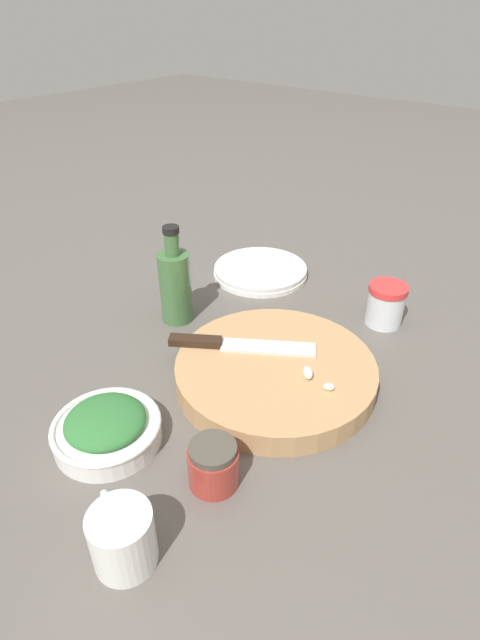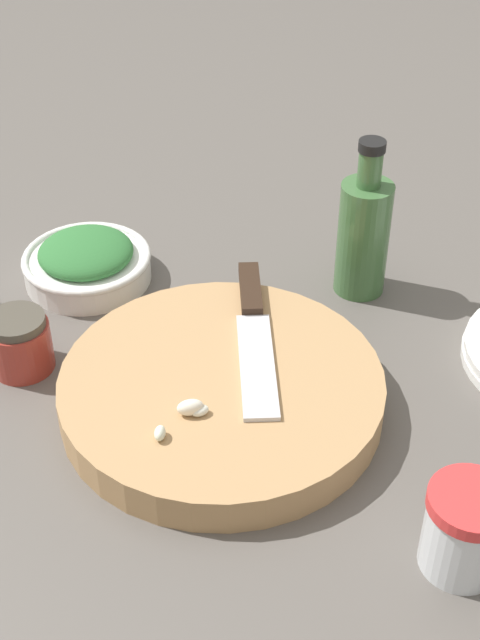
{
  "view_description": "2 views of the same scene",
  "coord_description": "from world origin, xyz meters",
  "views": [
    {
      "loc": [
        -0.48,
        -0.46,
        0.52
      ],
      "look_at": [
        0.04,
        -0.04,
        0.08
      ],
      "focal_mm": 28.0,
      "sensor_mm": 36.0,
      "label": 1
    },
    {
      "loc": [
        0.38,
        -0.66,
        0.61
      ],
      "look_at": [
        0.01,
        -0.04,
        0.05
      ],
      "focal_mm": 50.0,
      "sensor_mm": 36.0,
      "label": 2
    }
  ],
  "objects": [
    {
      "name": "ground_plane",
      "position": [
        0.0,
        0.0,
        0.0
      ],
      "size": [
        5.0,
        5.0,
        0.0
      ],
      "primitive_type": "plane",
      "color": "#56514C"
    },
    {
      "name": "cutting_board",
      "position": [
        0.03,
        -0.12,
        0.02
      ],
      "size": [
        0.32,
        0.32,
        0.04
      ],
      "color": "tan",
      "rests_on": "ground_plane"
    },
    {
      "name": "garlic_cloves",
      "position": [
        0.04,
        -0.18,
        0.04
      ],
      "size": [
        0.03,
        0.06,
        0.02
      ],
      "color": "silver",
      "rests_on": "cutting_board"
    },
    {
      "name": "oil_bottle",
      "position": [
        0.07,
        0.14,
        0.07
      ],
      "size": [
        0.06,
        0.06,
        0.19
      ],
      "color": "#3D6638",
      "rests_on": "ground_plane"
    },
    {
      "name": "honey_jar",
      "position": [
        -0.18,
        -0.17,
        0.03
      ],
      "size": [
        0.06,
        0.06,
        0.06
      ],
      "color": "#9E3328",
      "rests_on": "ground_plane"
    },
    {
      "name": "spice_jar",
      "position": [
        0.3,
        -0.18,
        0.04
      ],
      "size": [
        0.07,
        0.07,
        0.08
      ],
      "color": "silver",
      "rests_on": "ground_plane"
    },
    {
      "name": "chef_knife",
      "position": [
        0.02,
        -0.04,
        0.04
      ],
      "size": [
        0.15,
        0.22,
        0.01
      ],
      "rotation": [
        0.0,
        0.0,
        3.72
      ],
      "color": "black",
      "rests_on": "cutting_board"
    },
    {
      "name": "herb_bowl",
      "position": [
        -0.22,
        -0.01,
        0.02
      ],
      "size": [
        0.15,
        0.15,
        0.05
      ],
      "color": "silver",
      "rests_on": "ground_plane"
    }
  ]
}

